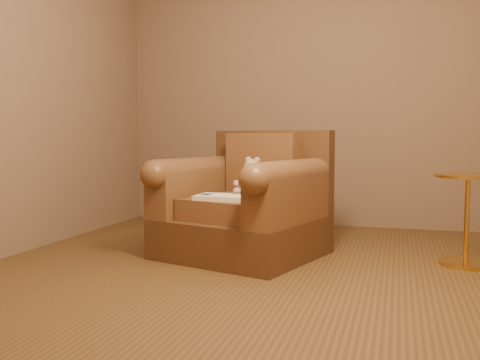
# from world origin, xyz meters

# --- Properties ---
(floor) EXTENTS (4.00, 4.00, 0.00)m
(floor) POSITION_xyz_m (0.00, 0.00, 0.00)
(floor) COLOR brown
(floor) RESTS_ON ground
(room) EXTENTS (4.02, 4.02, 2.71)m
(room) POSITION_xyz_m (0.00, 0.00, 1.71)
(room) COLOR #80644F
(room) RESTS_ON ground
(armchair) EXTENTS (1.29, 1.25, 0.94)m
(armchair) POSITION_xyz_m (-0.33, 0.48, 0.36)
(armchair) COLOR #4F2F1A
(armchair) RESTS_ON floor
(teddy_bear) EXTENTS (0.22, 0.25, 0.30)m
(teddy_bear) POSITION_xyz_m (-0.32, 0.56, 0.56)
(teddy_bear) COLOR tan
(teddy_bear) RESTS_ON armchair
(guidebook) EXTENTS (0.43, 0.26, 0.03)m
(guidebook) POSITION_xyz_m (-0.39, 0.19, 0.47)
(guidebook) COLOR beige
(guidebook) RESTS_ON armchair
(side_table) EXTENTS (0.45, 0.45, 0.63)m
(side_table) POSITION_xyz_m (1.23, 0.59, 0.34)
(side_table) COLOR gold
(side_table) RESTS_ON floor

